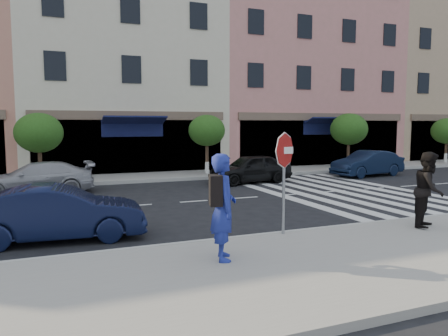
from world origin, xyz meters
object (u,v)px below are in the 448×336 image
photographer (223,207)px  car_far_mid (250,169)px  walker (429,189)px  car_near_mid (58,213)px  car_far_left (36,178)px  car_far_right (368,163)px  stop_sign (284,160)px

photographer → car_far_mid: 11.95m
car_far_mid → walker: bearing=-4.6°
car_far_mid → photographer: bearing=-33.5°
photographer → car_near_mid: (-2.85, 3.22, -0.51)m
car_far_left → car_far_right: (15.87, -0.19, 0.04)m
car_near_mid → car_far_left: size_ratio=0.92×
car_far_left → photographer: bearing=16.8°
car_near_mid → stop_sign: bearing=-106.8°
car_far_left → car_near_mid: bearing=3.5°
car_near_mid → car_far_mid: bearing=-44.3°
stop_sign → car_far_mid: stop_sign is taller
car_far_mid → car_far_right: 6.77m
car_near_mid → car_far_left: car_near_mid is taller
stop_sign → car_near_mid: 5.41m
walker → car_far_left: size_ratio=0.44×
walker → car_far_left: bearing=99.1°
walker → car_far_left: (-9.19, 10.21, -0.47)m
car_near_mid → car_far_right: bearing=-59.3°
walker → car_near_mid: 9.03m
walker → car_far_mid: size_ratio=0.48×
walker → car_far_right: (6.67, 10.02, -0.43)m
photographer → car_far_right: 16.29m
car_far_left → walker: bearing=41.0°
stop_sign → car_far_left: stop_sign is taller
car_far_right → photographer: bearing=-57.0°
car_far_left → car_far_mid: 9.10m
walker → car_far_mid: 10.03m
car_near_mid → car_far_left: 7.51m
stop_sign → car_far_left: bearing=110.4°
car_near_mid → car_far_right: size_ratio=0.98×
walker → car_far_mid: bearing=57.6°
stop_sign → car_far_left: 11.00m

